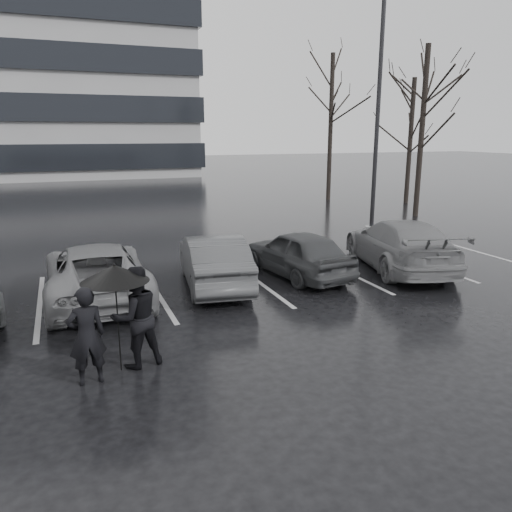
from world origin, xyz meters
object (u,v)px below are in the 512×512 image
object	(u,v)px
car_west_b	(96,271)
pedestrian_right	(136,317)
pedestrian_left	(87,336)
car_west_a	(214,260)
car_main	(298,253)
tree_east	(422,133)
car_east	(400,244)
tree_north	(330,129)
lamp_post	(377,121)
tree_ne	(410,142)

from	to	relation	value
car_west_b	pedestrian_right	xyz separation A→B (m)	(0.40, -4.10, 0.21)
pedestrian_left	car_west_a	bearing A→B (deg)	-134.94
car_main	pedestrian_right	distance (m)	6.60
car_main	tree_east	distance (m)	13.02
car_east	pedestrian_left	size ratio (longest dim) A/B	3.12
car_main	tree_east	world-z (taller)	tree_east
pedestrian_right	tree_north	size ratio (longest dim) A/B	0.21
tree_north	lamp_post	bearing A→B (deg)	-109.01
lamp_post	car_west_b	bearing A→B (deg)	-156.36
car_main	car_east	world-z (taller)	car_east
car_main	car_east	xyz separation A→B (m)	(3.22, -0.38, 0.08)
car_west_b	car_west_a	bearing A→B (deg)	179.69
lamp_post	car_west_a	bearing A→B (deg)	-149.12
lamp_post	tree_north	distance (m)	10.11
car_main	car_east	distance (m)	3.24
tree_east	car_west_b	bearing A→B (deg)	-154.32
car_east	lamp_post	bearing A→B (deg)	-101.34
pedestrian_left	lamp_post	xyz separation A→B (m)	(11.80, 9.44, 3.64)
car_east	tree_ne	bearing A→B (deg)	-113.55
car_west_b	car_east	size ratio (longest dim) A/B	0.98
car_east	tree_ne	xyz separation A→B (m)	(9.40, 11.86, 2.75)
car_east	lamp_post	xyz separation A→B (m)	(2.61, 5.31, 3.72)
car_main	car_east	bearing A→B (deg)	165.21
tree_east	tree_ne	xyz separation A→B (m)	(2.50, 4.00, -0.50)
car_main	car_west_b	distance (m)	5.53
car_east	lamp_post	size ratio (longest dim) A/B	0.53
car_west_a	pedestrian_left	distance (m)	5.62
car_east	car_main	bearing A→B (deg)	8.16
tree_north	tree_ne	bearing A→B (deg)	-40.60
car_west_a	tree_ne	size ratio (longest dim) A/B	0.61
tree_east	tree_north	size ratio (longest dim) A/B	0.94
car_west_a	car_east	bearing A→B (deg)	-175.23
car_west_b	lamp_post	distance (m)	12.96
car_west_a	tree_north	world-z (taller)	tree_north
pedestrian_right	tree_north	distance (m)	23.69
pedestrian_right	car_west_b	bearing A→B (deg)	-98.00
car_main	tree_east	bearing A→B (deg)	-151.61
car_west_a	tree_east	world-z (taller)	tree_east
car_west_b	tree_east	distance (m)	17.68
car_west_a	car_west_b	xyz separation A→B (m)	(-3.00, 0.03, 0.00)
pedestrian_left	lamp_post	world-z (taller)	lamp_post
car_west_a	pedestrian_right	bearing A→B (deg)	65.25
tree_ne	tree_north	world-z (taller)	tree_north
pedestrian_left	tree_ne	bearing A→B (deg)	-146.41
car_west_a	car_west_b	distance (m)	3.00
pedestrian_left	tree_ne	world-z (taller)	tree_ne
car_west_b	pedestrian_right	bearing A→B (deg)	95.71
car_main	tree_ne	world-z (taller)	tree_ne
car_east	tree_east	world-z (taller)	tree_east
car_west_a	pedestrian_right	xyz separation A→B (m)	(-2.61, -4.07, 0.21)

